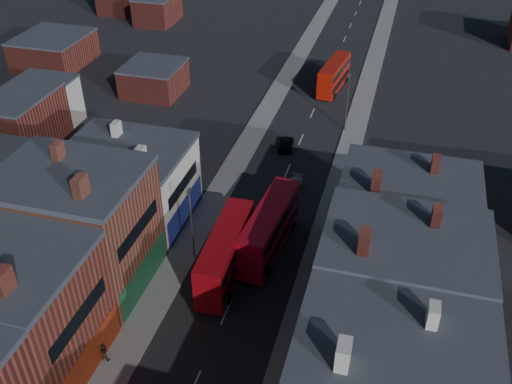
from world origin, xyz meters
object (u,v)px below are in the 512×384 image
Objects in this scene: car_3 at (293,185)px; ped_1 at (104,352)px; car_2 at (286,145)px; bus_0 at (225,253)px; bus_2 at (334,75)px; bus_1 at (270,228)px; ped_3 at (290,381)px.

ped_1 is at bearing -100.42° from car_3.
car_3 is (2.84, -8.86, 0.01)m from car_2.
bus_0 is at bearing -96.86° from car_2.
bus_2 is 20.03m from car_2.
ped_1 is (-9.20, -16.84, -1.72)m from bus_1.
bus_2 is at bearing 84.26° from bus_0.
car_3 is at bearing -83.17° from bus_2.
bus_0 reaches higher than ped_1.
ped_1 is at bearing -113.83° from bus_1.
bus_1 is 7.14× the size of ped_1.
ped_3 is at bearing -65.27° from bus_1.
bus_0 is at bearing -86.94° from bus_2.
car_3 is 2.29× the size of ped_3.
ped_3 reaches higher than car_3.
bus_2 is 55.43m from ped_3.
bus_1 is 3.09× the size of car_3.
ped_3 reaches higher than car_2.
car_2 is 2.34× the size of ped_3.
bus_0 is 6.99× the size of ped_1.
bus_1 reaches higher than bus_0.
bus_1 is at bearing -81.95° from car_3.
bus_1 is 11.22m from car_3.
bus_2 is 6.37× the size of ped_3.
ped_1 is 14.88m from ped_3.
bus_0 is 6.92× the size of ped_3.
bus_0 is 3.02× the size of car_3.
ped_3 is (8.62, -10.88, -1.68)m from bus_0.
bus_2 is 2.78× the size of car_3.
bus_1 is at bearing -83.06° from bus_2.
ped_3 is (5.68, -26.53, 0.39)m from car_3.
car_2 is (0.10, 24.51, -2.08)m from bus_0.
bus_1 reaches higher than ped_3.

